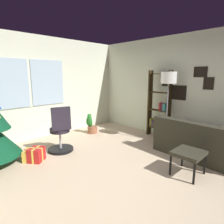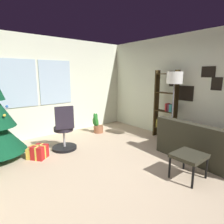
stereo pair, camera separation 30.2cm
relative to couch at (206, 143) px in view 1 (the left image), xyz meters
The scene contains 11 objects.
ground_plane 1.89m from the couch, 164.85° to the left, with size 4.85×6.34×0.10m, color beige.
wall_back_with_windows 4.27m from the couch, 116.11° to the left, with size 4.85×0.12×2.72m.
wall_right_with_frames 1.37m from the couch, 35.89° to the left, with size 0.12×6.34×2.72m.
couch is the anchor object (origin of this frame).
footstool 1.04m from the couch, behind, with size 0.51×0.47×0.43m.
gift_box_red 3.53m from the couch, 139.59° to the left, with size 0.38×0.38×0.28m.
gift_box_gold 3.63m from the couch, 138.83° to the left, with size 0.42×0.42×0.23m.
office_chair 3.16m from the couch, 131.33° to the left, with size 0.56×0.56×1.04m.
bookshelf 1.57m from the couch, 73.82° to the left, with size 0.18×0.64×1.83m.
floor_lamp 1.62m from the couch, 83.06° to the left, with size 0.37×0.37×1.78m.
potted_plant 3.08m from the couch, 103.82° to the left, with size 0.35×0.37×0.63m.
Camera 1 is at (-2.29, -1.79, 1.71)m, focal length 30.32 mm.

